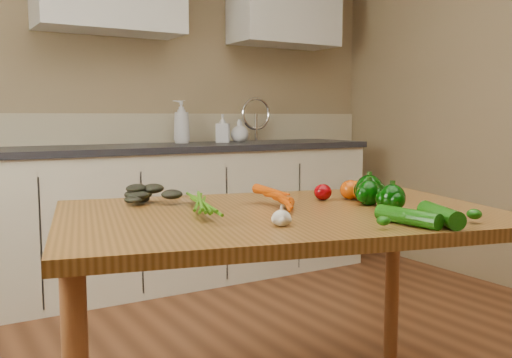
{
  "coord_description": "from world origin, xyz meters",
  "views": [
    {
      "loc": [
        -1.19,
        -1.24,
        1.08
      ],
      "look_at": [
        -0.11,
        0.56,
        0.85
      ],
      "focal_mm": 40.0,
      "sensor_mm": 36.0,
      "label": 1
    }
  ],
  "objects_px": {
    "table": "(282,236)",
    "soap_bottle_c": "(240,131)",
    "soap_bottle_a": "(182,122)",
    "tomato_b": "(351,190)",
    "carrot_bunch": "(255,199)",
    "pepper_a": "(369,193)",
    "tomato_c": "(359,190)",
    "pepper_b": "(369,189)",
    "zucchini_a": "(440,215)",
    "zucchini_b": "(408,217)",
    "garlic_bulb": "(281,218)",
    "soap_bottle_b": "(223,128)",
    "tomato_a": "(323,192)",
    "pepper_c": "(392,198)",
    "leafy_greens": "(152,190)"
  },
  "relations": [
    {
      "from": "carrot_bunch",
      "to": "table",
      "type": "bearing_deg",
      "value": -35.87
    },
    {
      "from": "tomato_c",
      "to": "pepper_b",
      "type": "bearing_deg",
      "value": -106.95
    },
    {
      "from": "soap_bottle_c",
      "to": "leafy_greens",
      "type": "relative_size",
      "value": 0.78
    },
    {
      "from": "carrot_bunch",
      "to": "zucchini_a",
      "type": "height_order",
      "value": "carrot_bunch"
    },
    {
      "from": "tomato_a",
      "to": "soap_bottle_b",
      "type": "bearing_deg",
      "value": 73.49
    },
    {
      "from": "garlic_bulb",
      "to": "tomato_b",
      "type": "distance_m",
      "value": 0.59
    },
    {
      "from": "soap_bottle_a",
      "to": "pepper_c",
      "type": "bearing_deg",
      "value": 27.99
    },
    {
      "from": "table",
      "to": "tomato_b",
      "type": "bearing_deg",
      "value": 27.27
    },
    {
      "from": "soap_bottle_b",
      "to": "tomato_a",
      "type": "xyz_separation_m",
      "value": [
        -0.54,
        -1.82,
        -0.2
      ]
    },
    {
      "from": "soap_bottle_c",
      "to": "zucchini_b",
      "type": "xyz_separation_m",
      "value": [
        -0.76,
        -2.33,
        -0.19
      ]
    },
    {
      "from": "garlic_bulb",
      "to": "pepper_b",
      "type": "bearing_deg",
      "value": 21.01
    },
    {
      "from": "soap_bottle_b",
      "to": "zucchini_a",
      "type": "relative_size",
      "value": 0.94
    },
    {
      "from": "leafy_greens",
      "to": "tomato_c",
      "type": "distance_m",
      "value": 0.76
    },
    {
      "from": "soap_bottle_c",
      "to": "pepper_c",
      "type": "bearing_deg",
      "value": -126.62
    },
    {
      "from": "table",
      "to": "soap_bottle_c",
      "type": "relative_size",
      "value": 10.12
    },
    {
      "from": "table",
      "to": "pepper_a",
      "type": "xyz_separation_m",
      "value": [
        0.33,
        -0.05,
        0.13
      ]
    },
    {
      "from": "table",
      "to": "tomato_a",
      "type": "relative_size",
      "value": 24.43
    },
    {
      "from": "soap_bottle_c",
      "to": "leafy_greens",
      "type": "bearing_deg",
      "value": -148.45
    },
    {
      "from": "garlic_bulb",
      "to": "pepper_b",
      "type": "distance_m",
      "value": 0.54
    },
    {
      "from": "table",
      "to": "tomato_c",
      "type": "bearing_deg",
      "value": 23.16
    },
    {
      "from": "leafy_greens",
      "to": "pepper_a",
      "type": "distance_m",
      "value": 0.77
    },
    {
      "from": "tomato_b",
      "to": "garlic_bulb",
      "type": "bearing_deg",
      "value": -149.54
    },
    {
      "from": "table",
      "to": "zucchini_a",
      "type": "distance_m",
      "value": 0.52
    },
    {
      "from": "table",
      "to": "pepper_b",
      "type": "bearing_deg",
      "value": 10.82
    },
    {
      "from": "pepper_c",
      "to": "zucchini_a",
      "type": "bearing_deg",
      "value": -100.32
    },
    {
      "from": "soap_bottle_c",
      "to": "table",
      "type": "bearing_deg",
      "value": -135.92
    },
    {
      "from": "soap_bottle_a",
      "to": "tomato_b",
      "type": "xyz_separation_m",
      "value": [
        -0.16,
        -1.92,
        -0.24
      ]
    },
    {
      "from": "garlic_bulb",
      "to": "pepper_a",
      "type": "height_order",
      "value": "pepper_a"
    },
    {
      "from": "pepper_b",
      "to": "zucchini_a",
      "type": "xyz_separation_m",
      "value": [
        -0.1,
        -0.41,
        -0.02
      ]
    },
    {
      "from": "garlic_bulb",
      "to": "tomato_a",
      "type": "distance_m",
      "value": 0.54
    },
    {
      "from": "soap_bottle_a",
      "to": "zucchini_a",
      "type": "xyz_separation_m",
      "value": [
        -0.26,
        -2.43,
        -0.25
      ]
    },
    {
      "from": "soap_bottle_c",
      "to": "zucchini_a",
      "type": "bearing_deg",
      "value": -126.02
    },
    {
      "from": "pepper_a",
      "to": "tomato_c",
      "type": "bearing_deg",
      "value": 64.3
    },
    {
      "from": "soap_bottle_c",
      "to": "pepper_a",
      "type": "bearing_deg",
      "value": -127.06
    },
    {
      "from": "soap_bottle_a",
      "to": "carrot_bunch",
      "type": "relative_size",
      "value": 1.08
    },
    {
      "from": "table",
      "to": "carrot_bunch",
      "type": "height_order",
      "value": "carrot_bunch"
    },
    {
      "from": "pepper_a",
      "to": "pepper_b",
      "type": "height_order",
      "value": "pepper_b"
    },
    {
      "from": "pepper_a",
      "to": "pepper_c",
      "type": "relative_size",
      "value": 0.98
    },
    {
      "from": "table",
      "to": "pepper_c",
      "type": "distance_m",
      "value": 0.38
    },
    {
      "from": "pepper_c",
      "to": "soap_bottle_c",
      "type": "bearing_deg",
      "value": 73.54
    },
    {
      "from": "carrot_bunch",
      "to": "pepper_c",
      "type": "xyz_separation_m",
      "value": [
        0.37,
        -0.26,
        0.01
      ]
    },
    {
      "from": "soap_bottle_a",
      "to": "tomato_a",
      "type": "distance_m",
      "value": 1.91
    },
    {
      "from": "pepper_b",
      "to": "zucchini_b",
      "type": "xyz_separation_m",
      "value": [
        -0.19,
        -0.37,
        -0.03
      ]
    },
    {
      "from": "carrot_bunch",
      "to": "garlic_bulb",
      "type": "xyz_separation_m",
      "value": [
        -0.09,
        -0.29,
        -0.01
      ]
    },
    {
      "from": "carrot_bunch",
      "to": "zucchini_b",
      "type": "relative_size",
      "value": 1.27
    },
    {
      "from": "table",
      "to": "carrot_bunch",
      "type": "relative_size",
      "value": 6.07
    },
    {
      "from": "pepper_b",
      "to": "soap_bottle_b",
      "type": "bearing_deg",
      "value": 77.26
    },
    {
      "from": "carrot_bunch",
      "to": "tomato_b",
      "type": "height_order",
      "value": "tomato_b"
    },
    {
      "from": "soap_bottle_a",
      "to": "garlic_bulb",
      "type": "xyz_separation_m",
      "value": [
        -0.67,
        -2.22,
        -0.25
      ]
    },
    {
      "from": "zucchini_b",
      "to": "carrot_bunch",
      "type": "bearing_deg",
      "value": 116.9
    }
  ]
}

